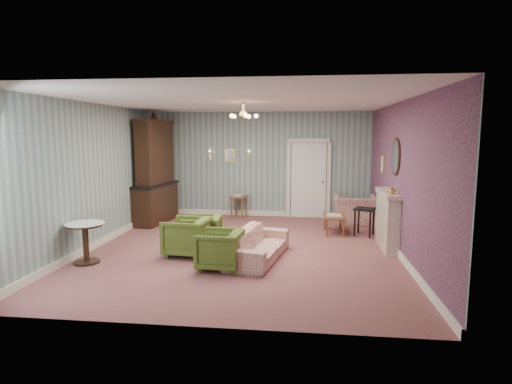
# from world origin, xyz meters

# --- Properties ---
(floor) EXTENTS (7.00, 7.00, 0.00)m
(floor) POSITION_xyz_m (0.00, 0.00, 0.00)
(floor) COLOR #88514F
(floor) RESTS_ON ground
(ceiling) EXTENTS (7.00, 7.00, 0.00)m
(ceiling) POSITION_xyz_m (0.00, 0.00, 2.90)
(ceiling) COLOR white
(ceiling) RESTS_ON ground
(wall_back) EXTENTS (6.00, 0.00, 6.00)m
(wall_back) POSITION_xyz_m (0.00, 3.50, 1.45)
(wall_back) COLOR slate
(wall_back) RESTS_ON ground
(wall_front) EXTENTS (6.00, 0.00, 6.00)m
(wall_front) POSITION_xyz_m (0.00, -3.50, 1.45)
(wall_front) COLOR slate
(wall_front) RESTS_ON ground
(wall_left) EXTENTS (0.00, 7.00, 7.00)m
(wall_left) POSITION_xyz_m (-3.00, 0.00, 1.45)
(wall_left) COLOR slate
(wall_left) RESTS_ON ground
(wall_right) EXTENTS (0.00, 7.00, 7.00)m
(wall_right) POSITION_xyz_m (3.00, 0.00, 1.45)
(wall_right) COLOR slate
(wall_right) RESTS_ON ground
(wall_right_floral) EXTENTS (0.00, 7.00, 7.00)m
(wall_right_floral) POSITION_xyz_m (2.98, 0.00, 1.45)
(wall_right_floral) COLOR #AE576C
(wall_right_floral) RESTS_ON ground
(door) EXTENTS (1.12, 0.12, 2.16)m
(door) POSITION_xyz_m (1.30, 3.46, 1.08)
(door) COLOR white
(door) RESTS_ON floor
(olive_chair_a) EXTENTS (0.72, 0.76, 0.74)m
(olive_chair_a) POSITION_xyz_m (-0.22, -1.31, 0.37)
(olive_chair_a) COLOR #4C6322
(olive_chair_a) RESTS_ON floor
(olive_chair_b) EXTENTS (0.80, 0.85, 0.79)m
(olive_chair_b) POSITION_xyz_m (-1.00, -0.58, 0.40)
(olive_chair_b) COLOR #4C6322
(olive_chair_b) RESTS_ON floor
(olive_chair_c) EXTENTS (0.70, 0.74, 0.72)m
(olive_chair_c) POSITION_xyz_m (-0.85, 0.02, 0.36)
(olive_chair_c) COLOR #4C6322
(olive_chair_c) RESTS_ON floor
(sofa_chintz) EXTENTS (0.89, 1.98, 0.75)m
(sofa_chintz) POSITION_xyz_m (0.36, -0.68, 0.37)
(sofa_chintz) COLOR #9A3E3F
(sofa_chintz) RESTS_ON floor
(wingback_chair) EXTENTS (1.15, 0.77, 0.98)m
(wingback_chair) POSITION_xyz_m (2.52, 2.74, 0.49)
(wingback_chair) COLOR #9A3E3F
(wingback_chair) RESTS_ON floor
(dresser) EXTENTS (0.77, 1.74, 2.81)m
(dresser) POSITION_xyz_m (-2.65, 2.28, 1.41)
(dresser) COLOR black
(dresser) RESTS_ON floor
(fireplace) EXTENTS (0.30, 1.40, 1.16)m
(fireplace) POSITION_xyz_m (2.86, 0.40, 0.58)
(fireplace) COLOR beige
(fireplace) RESTS_ON floor
(mantel_vase) EXTENTS (0.15, 0.15, 0.15)m
(mantel_vase) POSITION_xyz_m (2.84, 0.00, 1.23)
(mantel_vase) COLOR gold
(mantel_vase) RESTS_ON fireplace
(oval_mirror) EXTENTS (0.04, 0.76, 0.84)m
(oval_mirror) POSITION_xyz_m (2.96, 0.40, 1.85)
(oval_mirror) COLOR white
(oval_mirror) RESTS_ON wall_right
(framed_print) EXTENTS (0.04, 0.34, 0.42)m
(framed_print) POSITION_xyz_m (2.97, 1.75, 1.60)
(framed_print) COLOR gold
(framed_print) RESTS_ON wall_right
(coffee_table) EXTENTS (0.49, 0.85, 0.43)m
(coffee_table) POSITION_xyz_m (1.88, 1.57, 0.22)
(coffee_table) COLOR brown
(coffee_table) RESTS_ON floor
(side_table_black) EXTENTS (0.55, 0.55, 0.64)m
(side_table_black) POSITION_xyz_m (2.55, 1.39, 0.32)
(side_table_black) COLOR black
(side_table_black) RESTS_ON floor
(pedestal_table) EXTENTS (0.79, 0.79, 0.74)m
(pedestal_table) POSITION_xyz_m (-2.65, -1.27, 0.37)
(pedestal_table) COLOR black
(pedestal_table) RESTS_ON floor
(nesting_table) EXTENTS (0.47, 0.56, 0.66)m
(nesting_table) POSITION_xyz_m (-0.60, 3.15, 0.33)
(nesting_table) COLOR brown
(nesting_table) RESTS_ON floor
(gilt_mirror_back) EXTENTS (0.28, 0.06, 0.36)m
(gilt_mirror_back) POSITION_xyz_m (-0.90, 3.46, 1.70)
(gilt_mirror_back) COLOR gold
(gilt_mirror_back) RESTS_ON wall_back
(sconce_left) EXTENTS (0.16, 0.12, 0.30)m
(sconce_left) POSITION_xyz_m (-1.45, 3.44, 1.70)
(sconce_left) COLOR gold
(sconce_left) RESTS_ON wall_back
(sconce_right) EXTENTS (0.16, 0.12, 0.30)m
(sconce_right) POSITION_xyz_m (-0.35, 3.44, 1.70)
(sconce_right) COLOR gold
(sconce_right) RESTS_ON wall_back
(chandelier) EXTENTS (0.56, 0.56, 0.36)m
(chandelier) POSITION_xyz_m (0.00, 0.00, 2.63)
(chandelier) COLOR gold
(chandelier) RESTS_ON ceiling
(burgundy_cushion) EXTENTS (0.41, 0.28, 0.39)m
(burgundy_cushion) POSITION_xyz_m (2.47, 2.59, 0.48)
(burgundy_cushion) COLOR maroon
(burgundy_cushion) RESTS_ON wingback_chair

